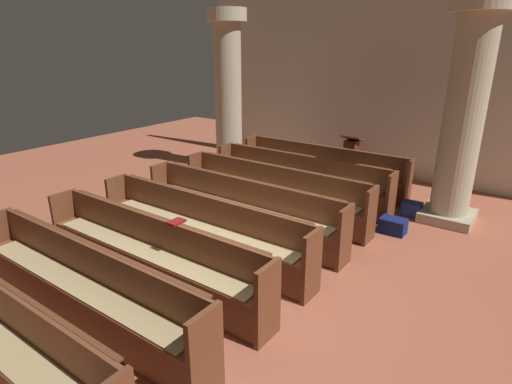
{
  "coord_description": "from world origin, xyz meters",
  "views": [
    {
      "loc": [
        3.41,
        -3.95,
        3.12
      ],
      "look_at": [
        -0.43,
        1.41,
        0.75
      ],
      "focal_mm": 29.35,
      "sensor_mm": 36.0,
      "label": 1
    }
  ],
  "objects_px": {
    "kneeler_box_blue": "(412,209)",
    "kneeler_box_navy": "(393,226)",
    "pew_row_1": "(299,177)",
    "pillar_far_side": "(228,89)",
    "pew_row_0": "(321,166)",
    "hymn_book": "(176,222)",
    "pew_row_5": "(149,251)",
    "pew_row_6": "(82,284)",
    "pillar_aisle_side": "(465,111)",
    "pew_row_3": "(240,206)",
    "lectern": "(350,161)",
    "pew_row_2": "(272,190)",
    "pew_row_4": "(200,226)"
  },
  "relations": [
    {
      "from": "pew_row_6",
      "to": "pillar_far_side",
      "type": "relative_size",
      "value": 1.0
    },
    {
      "from": "kneeler_box_blue",
      "to": "pillar_aisle_side",
      "type": "bearing_deg",
      "value": 15.56
    },
    {
      "from": "pew_row_3",
      "to": "lectern",
      "type": "distance_m",
      "value": 3.93
    },
    {
      "from": "pew_row_4",
      "to": "kneeler_box_blue",
      "type": "distance_m",
      "value": 4.14
    },
    {
      "from": "pew_row_3",
      "to": "pew_row_4",
      "type": "xyz_separation_m",
      "value": [
        0.0,
        -0.99,
        0.0
      ]
    },
    {
      "from": "pew_row_4",
      "to": "pillar_far_side",
      "type": "height_order",
      "value": "pillar_far_side"
    },
    {
      "from": "pew_row_1",
      "to": "pillar_far_side",
      "type": "bearing_deg",
      "value": 158.32
    },
    {
      "from": "pew_row_4",
      "to": "hymn_book",
      "type": "bearing_deg",
      "value": -66.06
    },
    {
      "from": "pew_row_5",
      "to": "pew_row_6",
      "type": "height_order",
      "value": "same"
    },
    {
      "from": "kneeler_box_blue",
      "to": "pew_row_2",
      "type": "bearing_deg",
      "value": -144.72
    },
    {
      "from": "pew_row_2",
      "to": "pew_row_4",
      "type": "xyz_separation_m",
      "value": [
        0.0,
        -1.98,
        0.0
      ]
    },
    {
      "from": "pew_row_4",
      "to": "pew_row_3",
      "type": "bearing_deg",
      "value": 90.0
    },
    {
      "from": "pillar_aisle_side",
      "to": "pew_row_6",
      "type": "bearing_deg",
      "value": -116.04
    },
    {
      "from": "hymn_book",
      "to": "pew_row_5",
      "type": "bearing_deg",
      "value": -151.4
    },
    {
      "from": "pew_row_2",
      "to": "pew_row_5",
      "type": "relative_size",
      "value": 1.0
    },
    {
      "from": "kneeler_box_blue",
      "to": "kneeler_box_navy",
      "type": "relative_size",
      "value": 0.79
    },
    {
      "from": "pew_row_2",
      "to": "kneeler_box_blue",
      "type": "xyz_separation_m",
      "value": [
        2.16,
        1.53,
        -0.37
      ]
    },
    {
      "from": "hymn_book",
      "to": "pew_row_1",
      "type": "bearing_deg",
      "value": 95.37
    },
    {
      "from": "pew_row_1",
      "to": "pew_row_4",
      "type": "height_order",
      "value": "same"
    },
    {
      "from": "pew_row_5",
      "to": "kneeler_box_navy",
      "type": "height_order",
      "value": "pew_row_5"
    },
    {
      "from": "pew_row_6",
      "to": "pillar_far_side",
      "type": "height_order",
      "value": "pillar_far_side"
    },
    {
      "from": "pew_row_4",
      "to": "lectern",
      "type": "distance_m",
      "value": 4.92
    },
    {
      "from": "pew_row_1",
      "to": "pew_row_0",
      "type": "bearing_deg",
      "value": 90.0
    },
    {
      "from": "pew_row_3",
      "to": "pew_row_6",
      "type": "distance_m",
      "value": 2.97
    },
    {
      "from": "pew_row_5",
      "to": "pillar_aisle_side",
      "type": "height_order",
      "value": "pillar_aisle_side"
    },
    {
      "from": "pew_row_5",
      "to": "lectern",
      "type": "distance_m",
      "value": 5.91
    },
    {
      "from": "pew_row_3",
      "to": "pillar_aisle_side",
      "type": "bearing_deg",
      "value": 44.19
    },
    {
      "from": "pew_row_5",
      "to": "pillar_aisle_side",
      "type": "distance_m",
      "value": 5.63
    },
    {
      "from": "lectern",
      "to": "hymn_book",
      "type": "relative_size",
      "value": 4.93
    },
    {
      "from": "kneeler_box_blue",
      "to": "kneeler_box_navy",
      "type": "distance_m",
      "value": 0.97
    },
    {
      "from": "pew_row_0",
      "to": "pew_row_3",
      "type": "distance_m",
      "value": 2.97
    },
    {
      "from": "pew_row_2",
      "to": "pillar_aisle_side",
      "type": "xyz_separation_m",
      "value": [
        2.77,
        1.7,
        1.5
      ]
    },
    {
      "from": "pew_row_0",
      "to": "pew_row_3",
      "type": "bearing_deg",
      "value": -90.0
    },
    {
      "from": "pew_row_3",
      "to": "pew_row_5",
      "type": "height_order",
      "value": "same"
    },
    {
      "from": "pew_row_0",
      "to": "hymn_book",
      "type": "xyz_separation_m",
      "value": [
        0.35,
        -4.76,
        0.45
      ]
    },
    {
      "from": "pew_row_1",
      "to": "pew_row_2",
      "type": "xyz_separation_m",
      "value": [
        0.0,
        -0.99,
        0.0
      ]
    },
    {
      "from": "pew_row_5",
      "to": "pillar_far_side",
      "type": "distance_m",
      "value": 5.92
    },
    {
      "from": "pillar_far_side",
      "to": "pew_row_5",
      "type": "bearing_deg",
      "value": -61.69
    },
    {
      "from": "pew_row_3",
      "to": "pillar_far_side",
      "type": "bearing_deg",
      "value": 131.58
    },
    {
      "from": "hymn_book",
      "to": "kneeler_box_blue",
      "type": "xyz_separation_m",
      "value": [
        1.81,
        4.31,
        -0.82
      ]
    },
    {
      "from": "pew_row_4",
      "to": "kneeler_box_blue",
      "type": "height_order",
      "value": "pew_row_4"
    },
    {
      "from": "pew_row_0",
      "to": "lectern",
      "type": "height_order",
      "value": "lectern"
    },
    {
      "from": "pew_row_0",
      "to": "pew_row_2",
      "type": "bearing_deg",
      "value": -90.0
    },
    {
      "from": "pew_row_3",
      "to": "pew_row_4",
      "type": "relative_size",
      "value": 1.0
    },
    {
      "from": "pew_row_3",
      "to": "pew_row_4",
      "type": "height_order",
      "value": "same"
    },
    {
      "from": "pew_row_1",
      "to": "pew_row_5",
      "type": "distance_m",
      "value": 3.96
    },
    {
      "from": "pew_row_2",
      "to": "pew_row_0",
      "type": "bearing_deg",
      "value": 90.0
    },
    {
      "from": "hymn_book",
      "to": "kneeler_box_navy",
      "type": "distance_m",
      "value": 3.87
    },
    {
      "from": "pew_row_3",
      "to": "pillar_aisle_side",
      "type": "xyz_separation_m",
      "value": [
        2.77,
        2.69,
        1.5
      ]
    },
    {
      "from": "pew_row_6",
      "to": "pillar_aisle_side",
      "type": "relative_size",
      "value": 1.0
    }
  ]
}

